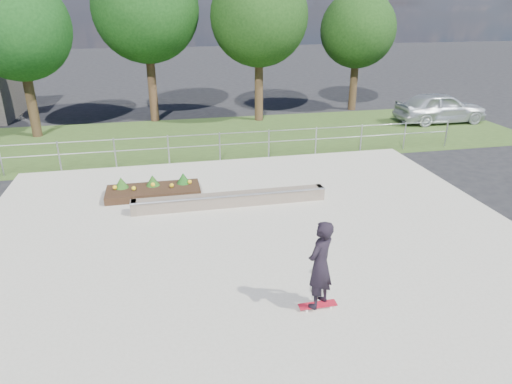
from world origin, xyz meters
TOP-DOWN VIEW (x-y plane):
  - ground at (0.00, 0.00)m, footprint 120.00×120.00m
  - grass_verge at (0.00, 11.00)m, footprint 30.00×8.00m
  - concrete_slab at (0.00, 0.00)m, footprint 15.00×15.00m
  - fence at (0.00, 7.50)m, footprint 20.06×0.06m
  - tree_far_left at (-8.00, 13.00)m, footprint 4.55×4.55m
  - tree_mid_left at (-2.50, 15.00)m, footprint 5.25×5.25m
  - tree_mid_right at (3.00, 14.00)m, footprint 4.90×4.90m
  - tree_far_right at (9.00, 15.50)m, footprint 4.20×4.20m
  - grind_ledge at (-0.28, 3.04)m, footprint 6.00×0.44m
  - planter_bed at (-2.62, 4.43)m, footprint 3.00×1.20m
  - skateboarder at (0.67, -2.42)m, footprint 0.82×0.79m
  - parked_car at (12.26, 11.55)m, footprint 4.74×1.95m

SIDE VIEW (x-z plane):
  - ground at x=0.00m, z-range 0.00..0.00m
  - grass_verge at x=0.00m, z-range 0.00..0.02m
  - concrete_slab at x=0.00m, z-range 0.00..0.06m
  - planter_bed at x=-2.62m, z-range -0.06..0.55m
  - grind_ledge at x=-0.28m, z-range 0.05..0.48m
  - fence at x=0.00m, z-range 0.17..1.37m
  - parked_car at x=12.26m, z-range 0.00..1.61m
  - skateboarder at x=0.67m, z-range 0.09..2.07m
  - tree_far_right at x=9.00m, z-range 1.18..7.78m
  - tree_far_left at x=-8.00m, z-range 1.28..8.43m
  - tree_mid_right at x=3.00m, z-range 1.38..9.08m
  - tree_mid_left at x=-2.50m, z-range 1.48..9.73m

